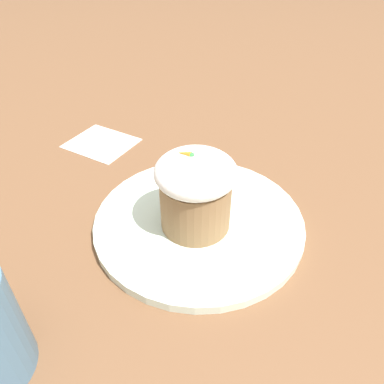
% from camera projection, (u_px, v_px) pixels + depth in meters
% --- Properties ---
extents(ground_plane, '(4.00, 4.00, 0.00)m').
position_uv_depth(ground_plane, '(199.00, 225.00, 0.47)').
color(ground_plane, brown).
extents(dessert_plate, '(0.26, 0.26, 0.01)m').
position_uv_depth(dessert_plate, '(199.00, 221.00, 0.46)').
color(dessert_plate, silver).
rests_on(dessert_plate, ground_plane).
extents(carrot_cake, '(0.09, 0.09, 0.10)m').
position_uv_depth(carrot_cake, '(192.00, 189.00, 0.42)').
color(carrot_cake, olive).
rests_on(carrot_cake, dessert_plate).
extents(spoon, '(0.04, 0.12, 0.01)m').
position_uv_depth(spoon, '(210.00, 211.00, 0.47)').
color(spoon, silver).
rests_on(spoon, dessert_plate).
extents(paper_napkin, '(0.11, 0.10, 0.00)m').
position_uv_depth(paper_napkin, '(101.00, 143.00, 0.62)').
color(paper_napkin, white).
rests_on(paper_napkin, ground_plane).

